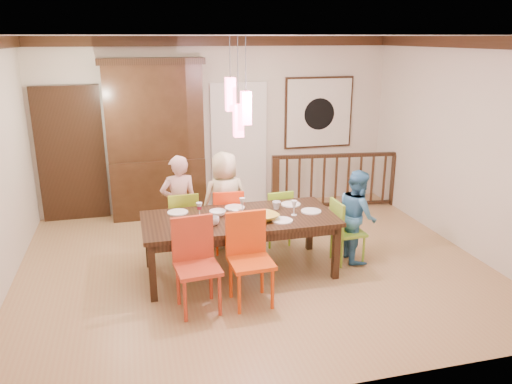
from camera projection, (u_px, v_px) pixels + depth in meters
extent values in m
plane|color=#AB8052|center=(254.00, 265.00, 6.59)|extent=(6.00, 6.00, 0.00)
plane|color=white|center=(254.00, 35.00, 5.72)|extent=(6.00, 6.00, 0.00)
plane|color=beige|center=(218.00, 125.00, 8.47)|extent=(6.00, 0.00, 6.00)
plane|color=beige|center=(465.00, 146.00, 6.86)|extent=(0.00, 5.00, 5.00)
cube|color=black|center=(71.00, 157.00, 7.98)|extent=(1.04, 0.07, 2.24)
cube|color=silver|center=(239.00, 147.00, 8.64)|extent=(0.97, 0.05, 2.22)
cube|color=black|center=(319.00, 113.00, 8.82)|extent=(1.25, 0.04, 1.25)
cube|color=silver|center=(319.00, 113.00, 8.80)|extent=(1.18, 0.02, 1.18)
cylinder|color=black|center=(319.00, 114.00, 8.79)|extent=(0.56, 0.01, 0.56)
cube|color=#FF4C75|center=(230.00, 94.00, 5.76)|extent=(0.11, 0.11, 0.38)
cylinder|color=black|center=(230.00, 57.00, 5.64)|extent=(0.01, 0.01, 0.46)
cube|color=#FF4C75|center=(246.00, 108.00, 5.75)|extent=(0.11, 0.11, 0.38)
cylinder|color=black|center=(246.00, 64.00, 5.60)|extent=(0.01, 0.01, 0.61)
cube|color=#FF4C75|center=(238.00, 121.00, 5.82)|extent=(0.11, 0.11, 0.38)
cylinder|color=black|center=(238.00, 71.00, 5.65)|extent=(0.01, 0.01, 0.76)
cube|color=black|center=(239.00, 219.00, 6.19)|extent=(2.39, 1.10, 0.05)
cube|color=black|center=(148.00, 241.00, 6.47)|extent=(0.08, 0.08, 0.70)
cube|color=black|center=(310.00, 226.00, 6.99)|extent=(0.08, 0.08, 0.70)
cube|color=black|center=(152.00, 272.00, 5.61)|extent=(0.08, 0.08, 0.70)
cube|color=black|center=(336.00, 252.00, 6.13)|extent=(0.08, 0.08, 0.70)
cube|color=black|center=(232.00, 212.00, 6.66)|extent=(2.18, 0.05, 0.10)
cube|color=black|center=(248.00, 239.00, 5.77)|extent=(2.18, 0.05, 0.10)
cube|color=#93B223|center=(183.00, 223.00, 6.87)|extent=(0.42, 0.42, 0.04)
cube|color=#93B223|center=(182.00, 206.00, 6.80)|extent=(0.40, 0.05, 0.44)
cylinder|color=#93B223|center=(173.00, 243.00, 6.75)|extent=(0.03, 0.03, 0.42)
cylinder|color=#93B223|center=(197.00, 241.00, 6.83)|extent=(0.03, 0.03, 0.42)
cylinder|color=#93B223|center=(171.00, 234.00, 7.05)|extent=(0.03, 0.03, 0.42)
cylinder|color=#93B223|center=(194.00, 232.00, 7.13)|extent=(0.03, 0.03, 0.42)
cube|color=red|center=(228.00, 221.00, 6.93)|extent=(0.45, 0.45, 0.04)
cube|color=red|center=(227.00, 204.00, 6.86)|extent=(0.42, 0.08, 0.45)
cylinder|color=red|center=(218.00, 241.00, 6.80)|extent=(0.04, 0.04, 0.43)
cylinder|color=red|center=(242.00, 239.00, 6.88)|extent=(0.04, 0.04, 0.43)
cylinder|color=red|center=(214.00, 232.00, 7.11)|extent=(0.04, 0.04, 0.43)
cylinder|color=red|center=(237.00, 230.00, 7.19)|extent=(0.04, 0.04, 0.43)
cube|color=#8ECC24|center=(276.00, 217.00, 7.18)|extent=(0.40, 0.40, 0.04)
cube|color=#8ECC24|center=(276.00, 203.00, 7.11)|extent=(0.38, 0.06, 0.41)
cylinder|color=#8ECC24|center=(269.00, 235.00, 7.06)|extent=(0.03, 0.03, 0.39)
cylinder|color=#8ECC24|center=(289.00, 233.00, 7.13)|extent=(0.03, 0.03, 0.39)
cylinder|color=#8ECC24|center=(263.00, 228.00, 7.34)|extent=(0.03, 0.03, 0.39)
cylinder|color=#8ECC24|center=(283.00, 226.00, 7.41)|extent=(0.03, 0.03, 0.39)
cube|color=#B7381D|center=(198.00, 269.00, 5.37)|extent=(0.51, 0.51, 0.04)
cube|color=#B7381D|center=(197.00, 245.00, 5.29)|extent=(0.47, 0.09, 0.51)
cylinder|color=#B7381D|center=(183.00, 300.00, 5.23)|extent=(0.04, 0.04, 0.49)
cylinder|color=#B7381D|center=(219.00, 296.00, 5.32)|extent=(0.04, 0.04, 0.49)
cylinder|color=#B7381D|center=(179.00, 284.00, 5.58)|extent=(0.04, 0.04, 0.49)
cylinder|color=#B7381D|center=(213.00, 280.00, 5.67)|extent=(0.04, 0.04, 0.49)
cube|color=#D5430C|center=(251.00, 263.00, 5.51)|extent=(0.49, 0.49, 0.04)
cube|color=#D5430C|center=(251.00, 239.00, 5.43)|extent=(0.47, 0.07, 0.51)
cylinder|color=#D5430C|center=(238.00, 293.00, 5.37)|extent=(0.04, 0.04, 0.49)
cylinder|color=#D5430C|center=(272.00, 289.00, 5.46)|extent=(0.04, 0.04, 0.49)
cylinder|color=#D5430C|center=(231.00, 278.00, 5.72)|extent=(0.04, 0.04, 0.49)
cylinder|color=#D5430C|center=(263.00, 274.00, 5.81)|extent=(0.04, 0.04, 0.49)
cube|color=#7AA82B|center=(348.00, 232.00, 6.58)|extent=(0.41, 0.41, 0.04)
cube|color=#7AA82B|center=(349.00, 216.00, 6.51)|extent=(0.05, 0.39, 0.43)
cylinder|color=#7AA82B|center=(341.00, 253.00, 6.46)|extent=(0.03, 0.03, 0.41)
cylinder|color=#7AA82B|center=(363.00, 251.00, 6.54)|extent=(0.03, 0.03, 0.41)
cylinder|color=#7AA82B|center=(332.00, 244.00, 6.75)|extent=(0.03, 0.03, 0.41)
cylinder|color=#7AA82B|center=(353.00, 242.00, 6.83)|extent=(0.03, 0.03, 0.41)
cube|color=black|center=(159.00, 187.00, 8.30)|extent=(1.52, 0.44, 0.98)
cube|color=black|center=(154.00, 112.00, 7.95)|extent=(1.52, 0.40, 1.52)
cube|color=black|center=(154.00, 110.00, 8.12)|extent=(1.31, 0.02, 1.31)
cube|color=black|center=(151.00, 61.00, 7.71)|extent=(1.63, 0.44, 0.10)
cube|color=black|center=(277.00, 186.00, 8.47)|extent=(0.13, 0.13, 0.92)
cube|color=black|center=(392.00, 178.00, 8.97)|extent=(0.13, 0.13, 0.92)
cube|color=black|center=(337.00, 156.00, 8.58)|extent=(2.27, 0.35, 0.06)
cube|color=black|center=(335.00, 204.00, 8.84)|extent=(2.15, 0.32, 0.05)
imported|color=beige|center=(179.00, 205.00, 6.80)|extent=(0.53, 0.38, 1.39)
imported|color=beige|center=(225.00, 200.00, 7.01)|extent=(0.74, 0.55, 1.38)
imported|color=teal|center=(357.00, 215.00, 6.62)|extent=(0.52, 0.64, 1.24)
imported|color=gold|center=(265.00, 217.00, 6.07)|extent=(0.41, 0.41, 0.08)
imported|color=white|center=(218.00, 213.00, 6.22)|extent=(0.27, 0.27, 0.07)
imported|color=silver|center=(214.00, 221.00, 5.90)|extent=(0.17, 0.17, 0.10)
imported|color=silver|center=(276.00, 205.00, 6.45)|extent=(0.11, 0.11, 0.10)
cylinder|color=white|center=(178.00, 212.00, 6.32)|extent=(0.26, 0.26, 0.01)
cylinder|color=white|center=(235.00, 207.00, 6.50)|extent=(0.26, 0.26, 0.01)
cylinder|color=white|center=(291.00, 204.00, 6.63)|extent=(0.26, 0.26, 0.01)
cylinder|color=white|center=(186.00, 230.00, 5.75)|extent=(0.26, 0.26, 0.01)
cylinder|color=white|center=(282.00, 220.00, 6.04)|extent=(0.26, 0.26, 0.01)
cylinder|color=white|center=(311.00, 211.00, 6.36)|extent=(0.26, 0.26, 0.01)
cube|color=#D83359|center=(240.00, 228.00, 5.80)|extent=(0.18, 0.14, 0.01)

